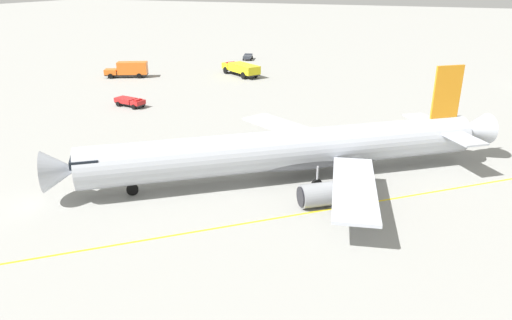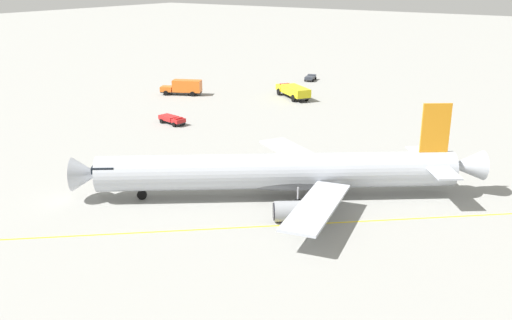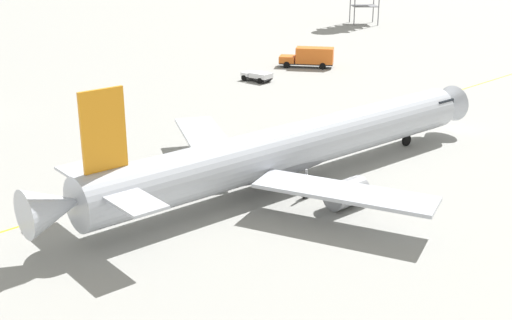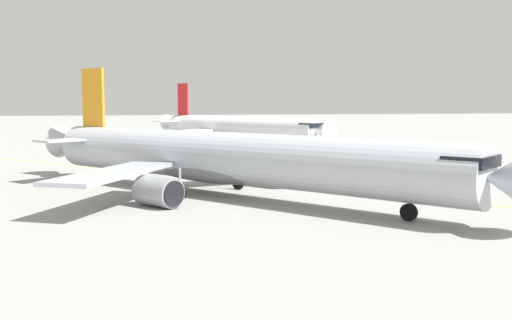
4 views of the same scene
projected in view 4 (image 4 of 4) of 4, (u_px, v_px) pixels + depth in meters
The scene contains 4 objects.
ground_plane at pixel (177, 188), 51.35m from camera, with size 600.00×600.00×0.00m, color gray.
airliner_main at pixel (224, 159), 46.80m from camera, with size 38.84×31.14×10.66m.
airliner_secondary at pixel (235, 128), 103.23m from camera, with size 39.22×33.13×11.25m.
taxiway_centreline at pixel (271, 185), 53.54m from camera, with size 149.44×131.16×0.01m.
Camera 4 is at (-51.07, 5.21, 7.40)m, focal length 41.69 mm.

